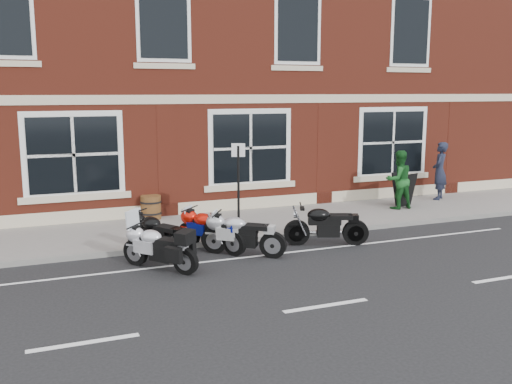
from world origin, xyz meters
The scene contains 14 objects.
ground centered at (0.00, 0.00, 0.00)m, with size 80.00×80.00×0.00m, color black.
sidewalk centered at (0.00, 3.00, 0.06)m, with size 30.00×3.00×0.12m, color slate.
kerb centered at (0.00, 1.42, 0.06)m, with size 30.00×0.16×0.12m, color slate.
pub_building centered at (0.00, 10.50, 6.00)m, with size 24.00×12.00×12.00m, color maroon.
moto_touring_silver centered at (-2.24, 0.08, 0.50)m, with size 1.27×1.51×1.22m.
moto_sport_red centered at (-0.82, 1.03, 0.50)m, with size 1.14×1.70×0.87m.
moto_sport_black centered at (-2.03, 1.04, 0.51)m, with size 1.13×1.77×0.89m.
moto_sport_silver centered at (-0.28, 0.41, 0.51)m, with size 1.62×1.31×0.88m.
moto_naked_black centered at (1.84, 0.49, 0.52)m, with size 1.92×0.85×0.91m.
pedestrian_left centered at (7.81, 3.72, 1.06)m, with size 0.69×0.45×1.88m, color black.
pedestrian_right centered at (5.68, 2.96, 1.00)m, with size 0.86×0.67×1.76m, color #17511D.
a_board_sign centered at (6.09, 3.25, 0.64)m, with size 0.62×0.42×1.04m, color black, non-canonical shape.
barrel_planter centered at (-1.55, 4.30, 0.45)m, with size 0.59×0.59×0.66m.
parking_sign centered at (0.05, 1.55, 1.44)m, with size 0.31×0.14×2.28m.
Camera 1 is at (-4.53, -11.18, 3.63)m, focal length 40.00 mm.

